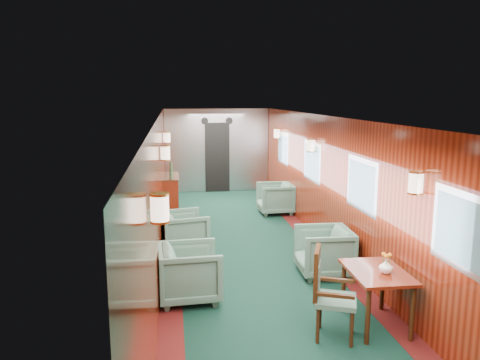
{
  "coord_description": "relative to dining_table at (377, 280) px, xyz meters",
  "views": [
    {
      "loc": [
        -1.28,
        -7.48,
        2.75
      ],
      "look_at": [
        0.0,
        1.3,
        1.15
      ],
      "focal_mm": 35.0,
      "sensor_mm": 36.0,
      "label": 1
    }
  ],
  "objects": [
    {
      "name": "flower_vase",
      "position": [
        0.07,
        -0.08,
        0.2
      ],
      "size": [
        0.18,
        0.18,
        0.17
      ],
      "primitive_type": "imported",
      "rotation": [
        0.0,
        0.0,
        -0.17
      ],
      "color": "white",
      "rests_on": "dining_table"
    },
    {
      "name": "armchair_right_far",
      "position": [
        -0.0,
        5.58,
        -0.23
      ],
      "size": [
        0.8,
        0.78,
        0.73
      ],
      "primitive_type": "imported",
      "rotation": [
        0.0,
        0.0,
        -1.56
      ],
      "color": "#1D453A",
      "rests_on": "ground"
    },
    {
      "name": "armchair_left_near",
      "position": [
        -2.19,
        1.08,
        -0.21
      ],
      "size": [
        0.87,
        0.85,
        0.76
      ],
      "primitive_type": "imported",
      "rotation": [
        0.0,
        0.0,
        1.62
      ],
      "color": "#1D453A",
      "rests_on": "ground"
    },
    {
      "name": "armchair_right_near",
      "position": [
        -0.09,
        1.69,
        -0.22
      ],
      "size": [
        0.85,
        0.83,
        0.74
      ],
      "primitive_type": "imported",
      "rotation": [
        0.0,
        0.0,
        -1.61
      ],
      "color": "#1D453A",
      "rests_on": "ground"
    },
    {
      "name": "room",
      "position": [
        -1.1,
        2.49,
        1.05
      ],
      "size": [
        12.0,
        12.1,
        2.4
      ],
      "color": "black",
      "rests_on": "ground"
    },
    {
      "name": "wall_sconces",
      "position": [
        -1.1,
        3.06,
        1.2
      ],
      "size": [
        2.97,
        7.97,
        0.25
      ],
      "color": "beige",
      "rests_on": "ground"
    },
    {
      "name": "armchair_left_far",
      "position": [
        -2.22,
        3.08,
        -0.22
      ],
      "size": [
        0.95,
        0.94,
        0.74
      ],
      "primitive_type": "imported",
      "rotation": [
        0.0,
        0.0,
        1.78
      ],
      "color": "#1D453A",
      "rests_on": "ground"
    },
    {
      "name": "side_chair",
      "position": [
        -0.67,
        -0.15,
        -0.02
      ],
      "size": [
        0.6,
        0.61,
        1.05
      ],
      "rotation": [
        0.0,
        0.0,
        -0.38
      ],
      "color": "#1D453A",
      "rests_on": "ground"
    },
    {
      "name": "dining_table",
      "position": [
        0.0,
        0.0,
        0.0
      ],
      "size": [
        0.68,
        0.95,
        0.7
      ],
      "rotation": [
        0.0,
        0.0,
        -0.02
      ],
      "color": "maroon",
      "rests_on": "ground"
    },
    {
      "name": "bulkhead",
      "position": [
        -1.1,
        8.41,
        0.6
      ],
      "size": [
        2.98,
        0.17,
        2.39
      ],
      "color": "#ABADB2",
      "rests_on": "ground"
    },
    {
      "name": "windows_right",
      "position": [
        0.39,
        2.74,
        0.86
      ],
      "size": [
        0.02,
        8.6,
        0.8
      ],
      "color": "silver",
      "rests_on": "ground"
    },
    {
      "name": "credenza",
      "position": [
        -2.44,
        5.35,
        -0.08
      ],
      "size": [
        0.35,
        1.12,
        1.28
      ],
      "color": "maroon",
      "rests_on": "ground"
    }
  ]
}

